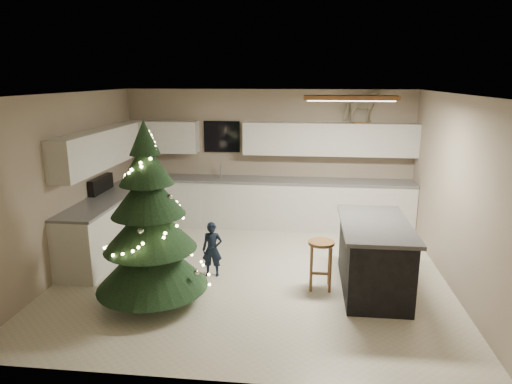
# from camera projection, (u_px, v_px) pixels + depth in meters

# --- Properties ---
(ground_plane) EXTENTS (5.50, 5.50, 0.00)m
(ground_plane) POSITION_uv_depth(u_px,v_px,m) (253.00, 273.00, 6.75)
(ground_plane) COLOR beige
(room_shell) EXTENTS (5.52, 5.02, 2.61)m
(room_shell) POSITION_uv_depth(u_px,v_px,m) (255.00, 156.00, 6.33)
(room_shell) COLOR tan
(room_shell) RESTS_ON ground_plane
(cabinetry) EXTENTS (5.50, 3.20, 2.00)m
(cabinetry) POSITION_uv_depth(u_px,v_px,m) (214.00, 194.00, 8.25)
(cabinetry) COLOR silver
(cabinetry) RESTS_ON ground_plane
(island) EXTENTS (0.90, 1.70, 0.95)m
(island) POSITION_uv_depth(u_px,v_px,m) (374.00, 256.00, 6.14)
(island) COLOR black
(island) RESTS_ON ground_plane
(bar_stool) EXTENTS (0.35, 0.35, 0.68)m
(bar_stool) POSITION_uv_depth(u_px,v_px,m) (321.00, 253.00, 6.16)
(bar_stool) COLOR brown
(bar_stool) RESTS_ON ground_plane
(christmas_tree) EXTENTS (1.46, 1.41, 2.33)m
(christmas_tree) POSITION_uv_depth(u_px,v_px,m) (150.00, 231.00, 5.68)
(christmas_tree) COLOR #3F2816
(christmas_tree) RESTS_ON ground_plane
(toddler) EXTENTS (0.30, 0.21, 0.80)m
(toddler) POSITION_uv_depth(u_px,v_px,m) (212.00, 249.00, 6.58)
(toddler) COLOR black
(toddler) RESTS_ON ground_plane
(rocking_horse) EXTENTS (0.71, 0.48, 0.57)m
(rocking_horse) POSITION_uv_depth(u_px,v_px,m) (362.00, 107.00, 8.25)
(rocking_horse) COLOR brown
(rocking_horse) RESTS_ON cabinetry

